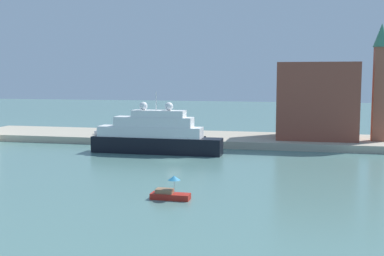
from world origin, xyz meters
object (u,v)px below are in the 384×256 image
Objects in this scene: harbor_building at (317,101)px; bell_tower at (380,77)px; mooring_bollard at (205,138)px; small_motorboat at (170,193)px; large_yacht at (155,136)px; person_figure at (114,133)px; parked_car at (104,132)px.

harbor_building is 0.69× the size of bell_tower.
harbor_building is 18.90× the size of mooring_bollard.
bell_tower is (30.12, 49.72, 13.61)m from small_motorboat.
large_yacht is at bearing 110.24° from small_motorboat.
bell_tower reaches higher than harbor_building.
person_figure is at bearing 177.94° from mooring_bollard.
mooring_bollard is (20.09, -0.72, -0.39)m from person_figure.
person_figure is (-42.41, -8.14, -7.16)m from harbor_building.
parked_car is 6.18m from person_figure.
person_figure is (-12.26, 10.32, -1.07)m from large_yacht.
harbor_building is 3.79× the size of parked_car.
parked_car is at bearing -178.15° from bell_tower.
bell_tower is 27.37× the size of mooring_bollard.
bell_tower reaches higher than parked_car.
bell_tower is at bearing 58.80° from small_motorboat.
mooring_bollard is at bearing 95.83° from small_motorboat.
mooring_bollard is at bearing -158.35° from harbor_building.
large_yacht is at bearing -129.19° from mooring_bollard.
harbor_building reaches higher than small_motorboat.
bell_tower is at bearing -8.22° from harbor_building.
parked_car is (-16.51, 14.81, -1.29)m from large_yacht.
person_figure reaches higher than mooring_bollard.
parked_car is at bearing -175.53° from harbor_building.
person_figure reaches higher than small_motorboat.
harbor_building is 13.23m from bell_tower.
large_yacht is 5.33× the size of small_motorboat.
parked_car reaches higher than small_motorboat.
mooring_bollard is at bearing -12.09° from parked_car.
harbor_building is 25.18m from mooring_bollard.
parked_car is 4.99× the size of mooring_bollard.
small_motorboat is 49.78m from person_figure.
harbor_building is (17.97, 51.48, 8.66)m from small_motorboat.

